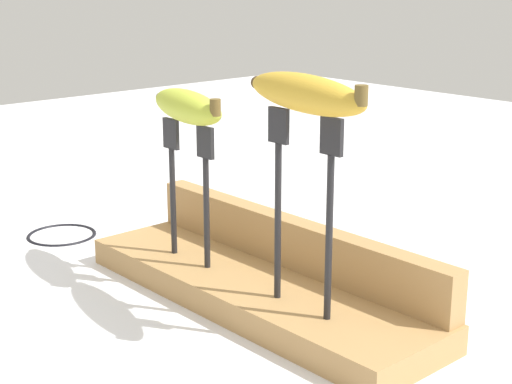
{
  "coord_description": "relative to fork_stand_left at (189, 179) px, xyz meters",
  "views": [
    {
      "loc": [
        0.62,
        -0.56,
        0.37
      ],
      "look_at": [
        0.0,
        0.0,
        0.13
      ],
      "focal_mm": 55.61,
      "sensor_mm": 36.0,
      "label": 1
    }
  ],
  "objects": [
    {
      "name": "fork_stand_left",
      "position": [
        0.0,
        0.0,
        0.0
      ],
      "size": [
        0.09,
        0.01,
        0.17
      ],
      "color": "black",
      "rests_on": "wooden_board"
    },
    {
      "name": "fork_stand_right",
      "position": [
        0.19,
        -0.0,
        0.02
      ],
      "size": [
        0.1,
        0.01,
        0.2
      ],
      "color": "black",
      "rests_on": "wooden_board"
    },
    {
      "name": "banana_raised_right",
      "position": [
        0.19,
        0.0,
        0.12
      ],
      "size": [
        0.19,
        0.07,
        0.04
      ],
      "color": "gold",
      "rests_on": "fork_stand_right"
    },
    {
      "name": "board_backstop",
      "position": [
        0.09,
        0.08,
        -0.07
      ],
      "size": [
        0.46,
        0.03,
        0.06
      ],
      "primitive_type": "cube",
      "color": "#A87F4C",
      "rests_on": "wooden_board"
    },
    {
      "name": "wire_coil",
      "position": [
        -0.27,
        -0.03,
        -0.13
      ],
      "size": [
        0.1,
        0.1,
        0.01
      ],
      "primitive_type": "torus",
      "color": "black",
      "rests_on": "ground"
    },
    {
      "name": "wooden_board",
      "position": [
        0.09,
        0.02,
        -0.12
      ],
      "size": [
        0.47,
        0.14,
        0.03
      ],
      "primitive_type": "cube",
      "color": "#A87F4C",
      "rests_on": "ground"
    },
    {
      "name": "banana_raised_left",
      "position": [
        -0.0,
        0.0,
        0.08
      ],
      "size": [
        0.16,
        0.07,
        0.04
      ],
      "color": "#B2C138",
      "rests_on": "fork_stand_left"
    },
    {
      "name": "ground_plane",
      "position": [
        0.09,
        0.02,
        -0.13
      ],
      "size": [
        3.0,
        3.0,
        0.0
      ],
      "primitive_type": "plane",
      "color": "silver"
    },
    {
      "name": "banana_chunk_near",
      "position": [
        0.07,
        0.15,
        -0.11
      ],
      "size": [
        0.05,
        0.05,
        0.04
      ],
      "color": "yellow",
      "rests_on": "ground"
    }
  ]
}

